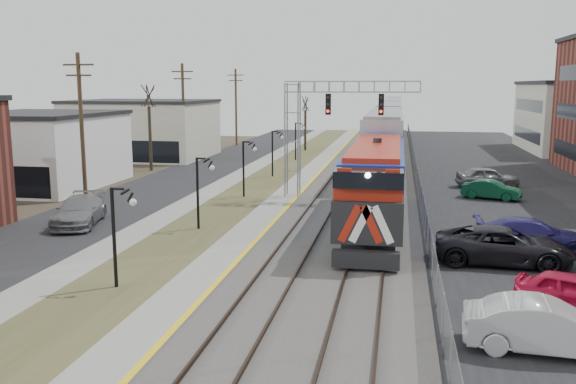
% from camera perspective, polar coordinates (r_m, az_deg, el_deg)
% --- Properties ---
extents(street_west, '(7.00, 120.00, 0.04)m').
position_cam_1_polar(street_west, '(52.15, -10.24, 1.16)').
color(street_west, black).
rests_on(street_west, ground).
extents(sidewalk, '(2.00, 120.00, 0.08)m').
position_cam_1_polar(sidewalk, '(50.76, -5.47, 1.05)').
color(sidewalk, gray).
rests_on(sidewalk, ground).
extents(grass_median, '(4.00, 120.00, 0.06)m').
position_cam_1_polar(grass_median, '(50.03, -2.16, 0.95)').
color(grass_median, '#404524').
rests_on(grass_median, ground).
extents(platform, '(2.00, 120.00, 0.24)m').
position_cam_1_polar(platform, '(49.46, 1.23, 0.96)').
color(platform, gray).
rests_on(platform, ground).
extents(ballast_bed, '(8.00, 120.00, 0.20)m').
position_cam_1_polar(ballast_bed, '(48.94, 7.02, 0.77)').
color(ballast_bed, '#595651').
rests_on(ballast_bed, ground).
extents(parking_lot, '(16.00, 120.00, 0.04)m').
position_cam_1_polar(parking_lot, '(49.76, 20.95, 0.24)').
color(parking_lot, black).
rests_on(parking_lot, ground).
extents(platform_edge, '(0.24, 120.00, 0.01)m').
position_cam_1_polar(platform_edge, '(49.32, 2.24, 1.07)').
color(platform_edge, gold).
rests_on(platform_edge, platform).
extents(track_near, '(1.58, 120.00, 0.15)m').
position_cam_1_polar(track_near, '(49.06, 4.70, 1.04)').
color(track_near, '#2D2119').
rests_on(track_near, ballast_bed).
extents(track_far, '(1.58, 120.00, 0.15)m').
position_cam_1_polar(track_far, '(48.85, 8.79, 0.92)').
color(track_far, '#2D2119').
rests_on(track_far, ballast_bed).
extents(train, '(3.00, 108.65, 5.33)m').
position_cam_1_polar(train, '(80.63, 9.50, 6.31)').
color(train, '#132EA1').
rests_on(train, ground).
extents(signal_gantry, '(9.00, 1.07, 8.15)m').
position_cam_1_polar(signal_gantry, '(41.67, 2.76, 6.84)').
color(signal_gantry, gray).
rests_on(signal_gantry, ground).
extents(lampposts, '(0.14, 62.14, 4.00)m').
position_cam_1_polar(lampposts, '(33.81, -8.30, -0.09)').
color(lampposts, black).
rests_on(lampposts, ground).
extents(utility_poles, '(0.28, 80.28, 10.00)m').
position_cam_1_polar(utility_poles, '(43.82, -18.74, 5.71)').
color(utility_poles, '#4C3823').
rests_on(utility_poles, ground).
extents(fence, '(0.04, 120.00, 1.60)m').
position_cam_1_polar(fence, '(48.78, 11.97, 1.43)').
color(fence, gray).
rests_on(fence, ground).
extents(bare_trees, '(12.30, 42.30, 5.95)m').
position_cam_1_polar(bare_trees, '(55.88, -10.04, 4.51)').
color(bare_trees, '#382D23').
rests_on(bare_trees, ground).
extents(car_lot_a, '(4.15, 2.95, 1.31)m').
position_cam_1_polar(car_lot_a, '(23.83, 25.07, -8.52)').
color(car_lot_a, '#B50D31').
rests_on(car_lot_a, ground).
extents(car_lot_b, '(4.84, 1.99, 1.56)m').
position_cam_1_polar(car_lot_b, '(19.87, 22.97, -11.62)').
color(car_lot_b, '#BCBCBC').
rests_on(car_lot_b, ground).
extents(car_lot_c, '(6.04, 3.08, 1.63)m').
position_cam_1_polar(car_lot_c, '(28.59, 19.54, -4.83)').
color(car_lot_c, black).
rests_on(car_lot_c, ground).
extents(car_lot_d, '(5.35, 2.22, 1.55)m').
position_cam_1_polar(car_lot_d, '(31.29, 21.87, -3.81)').
color(car_lot_d, navy).
rests_on(car_lot_d, ground).
extents(car_lot_e, '(4.95, 2.55, 1.61)m').
position_cam_1_polar(car_lot_e, '(49.60, 18.18, 1.29)').
color(car_lot_e, slate).
rests_on(car_lot_e, ground).
extents(car_lot_f, '(4.19, 2.62, 1.30)m').
position_cam_1_polar(car_lot_f, '(44.60, 18.50, 0.15)').
color(car_lot_f, '#0E4629').
rests_on(car_lot_f, ground).
extents(car_street_b, '(3.56, 5.86, 1.59)m').
position_cam_1_polar(car_street_b, '(36.42, -18.94, -1.74)').
color(car_street_b, slate).
rests_on(car_street_b, ground).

